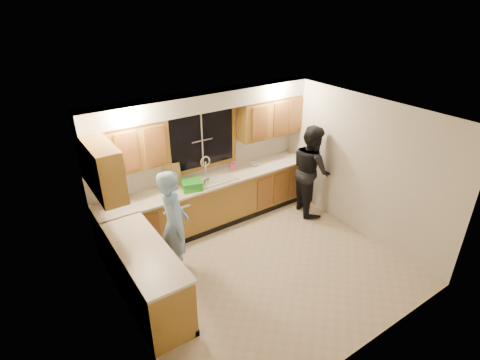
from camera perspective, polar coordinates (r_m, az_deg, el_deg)
name	(u,v)px	position (r m, az deg, el deg)	size (l,w,h in m)	color
floor	(263,268)	(6.22, 3.54, -13.20)	(4.20, 4.20, 0.00)	#C6B298
ceiling	(268,118)	(4.99, 4.35, 9.33)	(4.20, 4.20, 0.00)	silver
wall_back	(202,158)	(6.93, -5.75, 3.36)	(4.20, 4.20, 0.00)	beige
wall_left	(125,251)	(4.71, -17.12, -10.26)	(3.80, 3.80, 0.00)	beige
wall_right	(361,167)	(6.87, 17.91, 1.90)	(3.80, 3.80, 0.00)	beige
base_cabinets_back	(212,203)	(7.06, -4.27, -3.48)	(4.20, 0.60, 0.88)	#A97B31
base_cabinets_left	(146,277)	(5.53, -14.15, -14.16)	(0.60, 1.90, 0.88)	#A97B31
countertop_back	(212,181)	(6.83, -4.34, -0.20)	(4.20, 0.63, 0.04)	beige
countertop_left	(143,250)	(5.25, -14.56, -10.31)	(0.63, 1.90, 0.04)	beige
upper_cabinets_left	(125,148)	(6.07, -17.09, 4.67)	(1.35, 0.33, 0.75)	#A97B31
upper_cabinets_right	(270,117)	(7.34, 4.59, 9.56)	(1.35, 0.33, 0.75)	#A97B31
upper_cabinets_return	(104,170)	(5.41, -20.08, 1.43)	(0.33, 0.90, 0.75)	#A97B31
soffit	(205,101)	(6.42, -5.43, 11.87)	(4.20, 0.35, 0.30)	silver
window_frame	(202,140)	(6.79, -5.85, 6.04)	(1.44, 0.03, 1.14)	black
sink	(211,183)	(6.86, -4.41, -0.41)	(0.86, 0.52, 0.57)	silver
dishwasher	(171,218)	(6.75, -10.48, -5.74)	(0.60, 0.56, 0.82)	silver
stove	(162,302)	(5.12, -11.73, -17.71)	(0.58, 0.75, 0.90)	silver
man	(174,226)	(5.66, -9.97, -6.85)	(0.65, 0.43, 1.79)	#7DABEC
woman	(311,170)	(7.38, 10.76, 1.52)	(0.87, 0.68, 1.80)	black
knife_block	(110,201)	(6.28, -19.22, -3.11)	(0.11, 0.09, 0.19)	#975C29
cutting_board	(173,175)	(6.66, -10.25, 0.80)	(0.30, 0.02, 0.40)	tan
dish_crate	(192,185)	(6.53, -7.36, -0.74)	(0.33, 0.31, 0.16)	#259225
soap_bottle	(233,165)	(7.15, -1.09, 2.27)	(0.09, 0.09, 0.20)	#E3567E
bowl	(255,164)	(7.39, 2.29, 2.44)	(0.20, 0.20, 0.05)	silver
can_left	(206,183)	(6.60, -5.24, -0.48)	(0.07, 0.07, 0.12)	beige
can_right	(208,182)	(6.63, -4.88, -0.32)	(0.07, 0.07, 0.12)	beige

